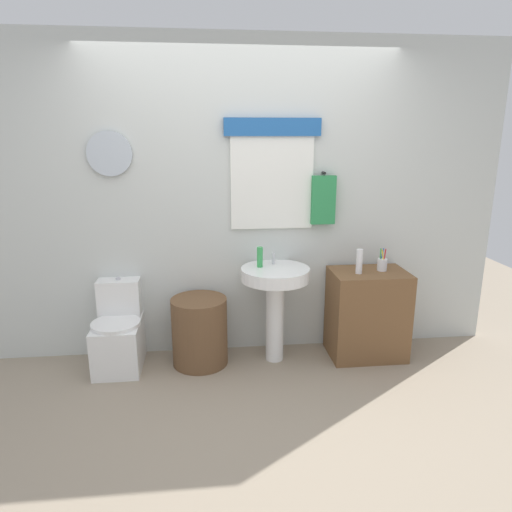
{
  "coord_description": "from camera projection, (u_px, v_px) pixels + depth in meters",
  "views": [
    {
      "loc": [
        -0.29,
        -2.64,
        1.84
      ],
      "look_at": [
        0.08,
        0.8,
        0.92
      ],
      "focal_mm": 32.12,
      "sensor_mm": 36.0,
      "label": 1
    }
  ],
  "objects": [
    {
      "name": "back_wall",
      "position": [
        242.0,
        201.0,
        3.81
      ],
      "size": [
        4.4,
        0.18,
        2.6
      ],
      "color": "silver",
      "rests_on": "ground_plane"
    },
    {
      "name": "faucet",
      "position": [
        273.0,
        258.0,
        3.78
      ],
      "size": [
        0.03,
        0.03,
        0.1
      ],
      "primitive_type": "cylinder",
      "color": "silver",
      "rests_on": "pedestal_sink"
    },
    {
      "name": "lotion_bottle",
      "position": [
        359.0,
        261.0,
        3.69
      ],
      "size": [
        0.05,
        0.05,
        0.2
      ],
      "primitive_type": "cylinder",
      "color": "white",
      "rests_on": "wooden_cabinet"
    },
    {
      "name": "pedestal_sink",
      "position": [
        275.0,
        290.0,
        3.72
      ],
      "size": [
        0.56,
        0.56,
        0.8
      ],
      "color": "white",
      "rests_on": "ground_plane"
    },
    {
      "name": "laundry_hamper",
      "position": [
        200.0,
        331.0,
        3.74
      ],
      "size": [
        0.45,
        0.45,
        0.56
      ],
      "primitive_type": "cylinder",
      "color": "brown",
      "rests_on": "ground_plane"
    },
    {
      "name": "toothbrush_cup",
      "position": [
        382.0,
        264.0,
        3.79
      ],
      "size": [
        0.08,
        0.08,
        0.19
      ],
      "color": "silver",
      "rests_on": "wooden_cabinet"
    },
    {
      "name": "toilet",
      "position": [
        119.0,
        334.0,
        3.71
      ],
      "size": [
        0.38,
        0.51,
        0.71
      ],
      "color": "white",
      "rests_on": "ground_plane"
    },
    {
      "name": "soap_bottle",
      "position": [
        260.0,
        257.0,
        3.69
      ],
      "size": [
        0.05,
        0.05,
        0.16
      ],
      "primitive_type": "cylinder",
      "color": "green",
      "rests_on": "pedestal_sink"
    },
    {
      "name": "ground_plane",
      "position": [
        257.0,
        421.0,
        3.04
      ],
      "size": [
        8.0,
        8.0,
        0.0
      ],
      "primitive_type": "plane",
      "color": "gray"
    },
    {
      "name": "wooden_cabinet",
      "position": [
        367.0,
        314.0,
        3.87
      ],
      "size": [
        0.62,
        0.44,
        0.75
      ],
      "primitive_type": "cube",
      "color": "brown",
      "rests_on": "ground_plane"
    }
  ]
}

